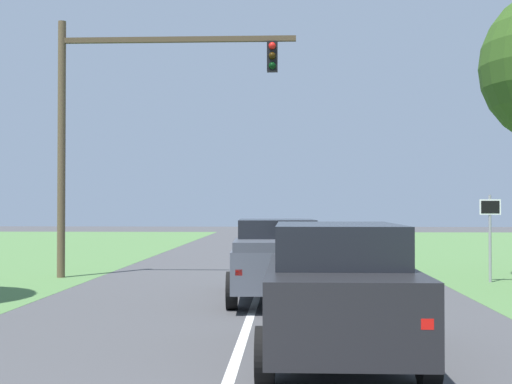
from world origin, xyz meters
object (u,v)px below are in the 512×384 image
(red_suv_near, at_px, (338,288))
(pickup_truck_lead, at_px, (277,258))
(traffic_light, at_px, (122,108))
(keep_moving_sign, at_px, (490,226))

(red_suv_near, xyz_separation_m, pickup_truck_lead, (-0.98, 6.49, -0.05))
(pickup_truck_lead, relative_size, traffic_light, 0.72)
(red_suv_near, height_order, keep_moving_sign, keep_moving_sign)
(traffic_light, bearing_deg, red_suv_near, -63.15)
(pickup_truck_lead, relative_size, keep_moving_sign, 2.24)
(red_suv_near, relative_size, keep_moving_sign, 1.93)
(keep_moving_sign, bearing_deg, traffic_light, 175.60)
(pickup_truck_lead, bearing_deg, keep_moving_sign, 34.08)
(traffic_light, distance_m, keep_moving_sign, 11.42)
(keep_moving_sign, bearing_deg, pickup_truck_lead, -145.92)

